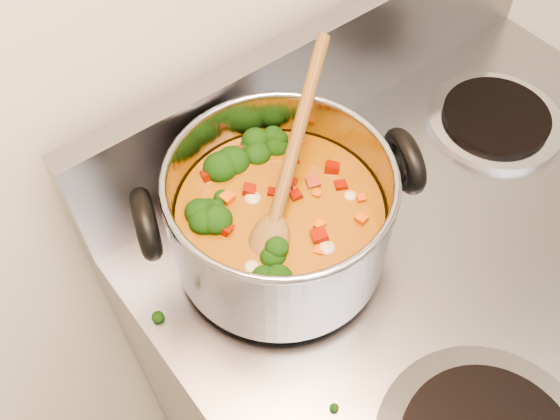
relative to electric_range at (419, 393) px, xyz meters
name	(u,v)px	position (x,y,z in m)	size (l,w,h in m)	color
electric_range	(419,393)	(0.00, 0.00, 0.00)	(0.72, 0.66, 1.08)	gray
stockpot	(279,217)	(-0.19, 0.15, 0.53)	(0.30, 0.24, 0.14)	#93949A
wooden_spoon	(283,188)	(-0.18, 0.16, 0.56)	(0.23, 0.18, 0.11)	brown
cooktop_crumbs	(264,326)	(-0.26, 0.09, 0.46)	(0.25, 0.28, 0.01)	black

